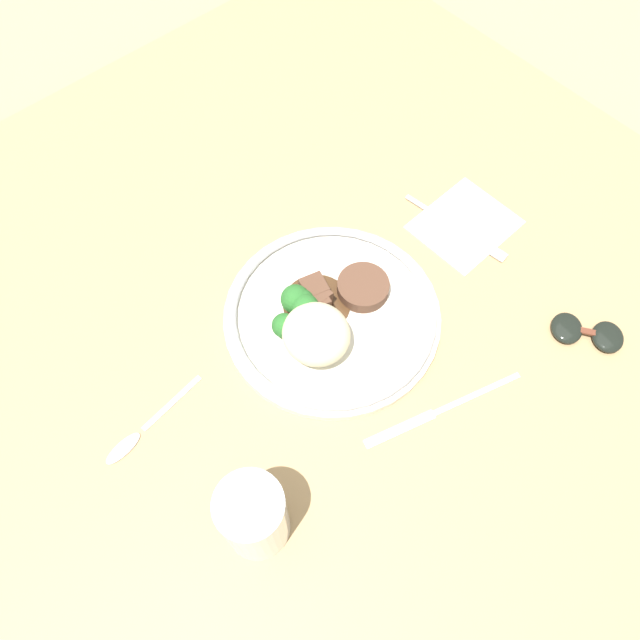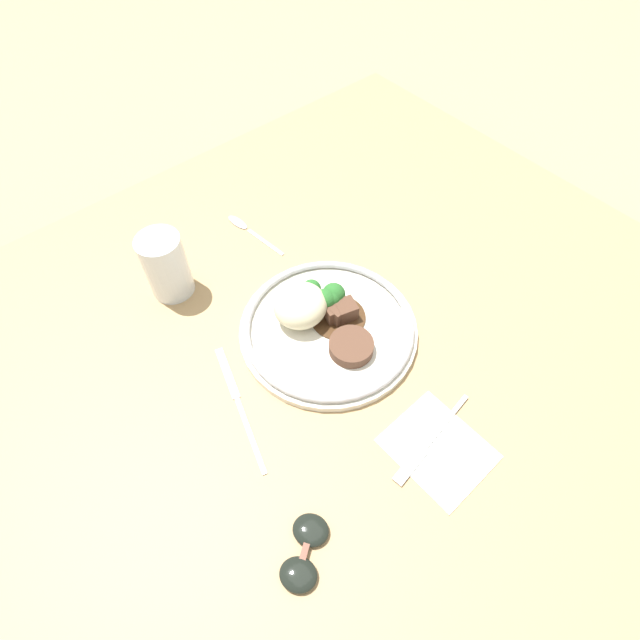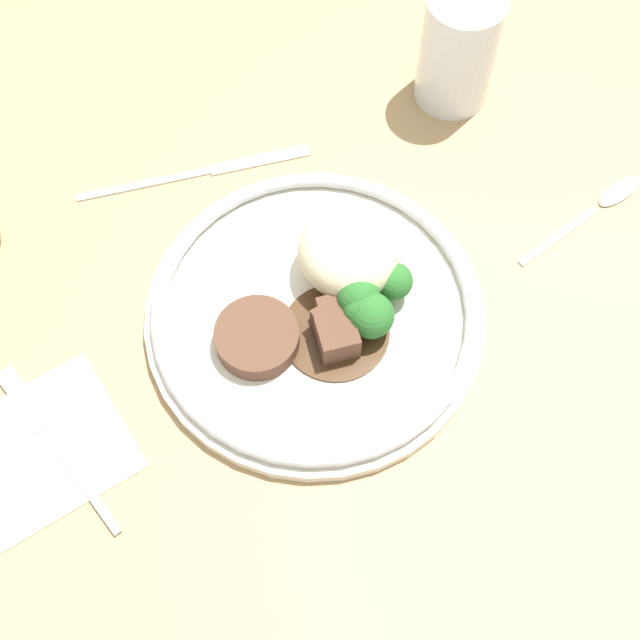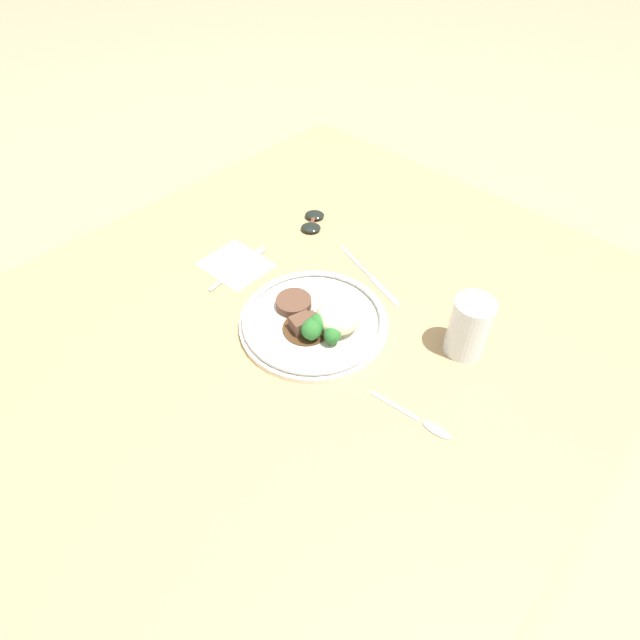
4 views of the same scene
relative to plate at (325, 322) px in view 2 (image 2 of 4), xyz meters
name	(u,v)px [view 2 (image 2 of 4)]	position (x,y,z in m)	size (l,w,h in m)	color
ground_plane	(333,361)	(-0.04, 0.01, -0.07)	(8.00, 8.00, 0.00)	#998466
dining_table	(333,354)	(-0.04, 0.01, -0.04)	(1.14, 1.29, 0.05)	tan
napkin	(440,447)	(-0.26, 0.01, -0.02)	(0.14, 0.12, 0.00)	silver
plate	(325,322)	(0.00, 0.00, 0.00)	(0.29, 0.29, 0.07)	silver
juice_glass	(167,269)	(0.24, 0.15, 0.03)	(0.07, 0.07, 0.12)	#F4AD19
fork	(426,446)	(-0.25, 0.02, -0.02)	(0.04, 0.17, 0.00)	silver
knife	(238,402)	(-0.02, 0.19, -0.02)	(0.21, 0.07, 0.00)	silver
spoon	(244,227)	(0.28, -0.04, -0.02)	(0.15, 0.03, 0.01)	silver
sunglasses	(305,552)	(-0.24, 0.24, -0.01)	(0.09, 0.10, 0.01)	black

